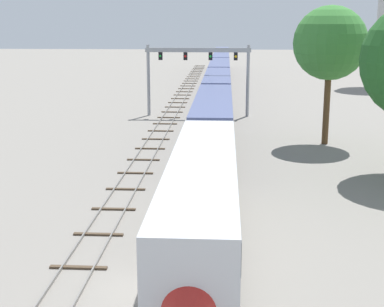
# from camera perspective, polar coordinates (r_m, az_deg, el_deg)

# --- Properties ---
(ground_plane) EXTENTS (400.00, 400.00, 0.00)m
(ground_plane) POSITION_cam_1_polar(r_m,az_deg,el_deg) (23.63, -4.32, -13.90)
(ground_plane) COLOR gray
(track_main) EXTENTS (2.60, 200.00, 0.16)m
(track_main) POSITION_cam_1_polar(r_m,az_deg,el_deg) (81.52, 2.77, 5.79)
(track_main) COLOR slate
(track_main) RESTS_ON ground
(track_near) EXTENTS (2.60, 160.00, 0.16)m
(track_near) POSITION_cam_1_polar(r_m,az_deg,el_deg) (62.08, -2.58, 3.40)
(track_near) COLOR slate
(track_near) RESTS_ON ground
(passenger_train) EXTENTS (3.04, 122.54, 4.80)m
(passenger_train) POSITION_cam_1_polar(r_m,az_deg,el_deg) (76.20, 2.74, 7.19)
(passenger_train) COLOR silver
(passenger_train) RESTS_ON ground
(signal_gantry) EXTENTS (12.10, 0.49, 8.20)m
(signal_gantry) POSITION_cam_1_polar(r_m,az_deg,el_deg) (64.77, 0.61, 9.11)
(signal_gantry) COLOR #999BA0
(signal_gantry) RESTS_ON ground
(trackside_tree_left) EXTENTS (6.44, 6.44, 12.18)m
(trackside_tree_left) POSITION_cam_1_polar(r_m,az_deg,el_deg) (50.77, 13.93, 10.85)
(trackside_tree_left) COLOR brown
(trackside_tree_left) RESTS_ON ground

